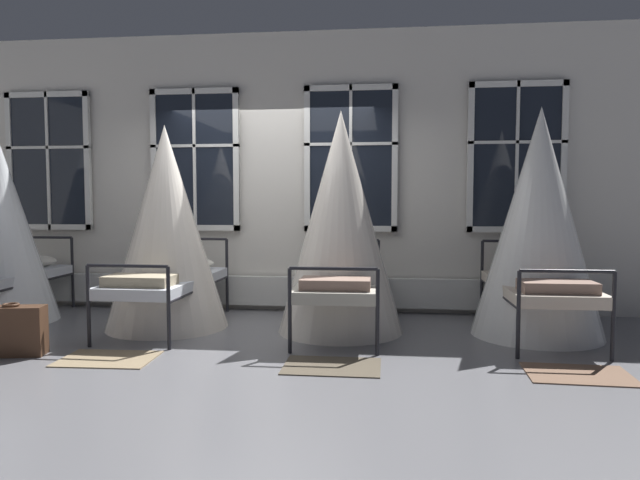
# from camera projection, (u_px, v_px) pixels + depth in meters

# --- Properties ---
(ground) EXTENTS (20.61, 20.61, 0.00)m
(ground) POSITION_uv_depth(u_px,v_px,m) (252.00, 330.00, 6.14)
(ground) COLOR slate
(back_wall_with_windows) EXTENTS (10.93, 0.10, 3.44)m
(back_wall_with_windows) POSITION_uv_depth(u_px,v_px,m) (273.00, 173.00, 7.22)
(back_wall_with_windows) COLOR silver
(back_wall_with_windows) RESTS_ON ground
(window_bank) EXTENTS (6.99, 0.10, 2.69)m
(window_bank) POSITION_uv_depth(u_px,v_px,m) (272.00, 223.00, 7.14)
(window_bank) COLOR black
(window_bank) RESTS_ON ground
(cot_second) EXTENTS (1.30, 1.90, 2.18)m
(cot_second) POSITION_uv_depth(u_px,v_px,m) (166.00, 230.00, 6.21)
(cot_second) COLOR black
(cot_second) RESTS_ON ground
(cot_third) EXTENTS (1.30, 1.90, 2.30)m
(cot_third) POSITION_uv_depth(u_px,v_px,m) (341.00, 226.00, 6.00)
(cot_third) COLOR black
(cot_third) RESTS_ON ground
(cot_fourth) EXTENTS (1.30, 1.89, 2.31)m
(cot_fourth) POSITION_uv_depth(u_px,v_px,m) (539.00, 226.00, 5.81)
(cot_fourth) COLOR black
(cot_fourth) RESTS_ON ground
(rug_second) EXTENTS (0.82, 0.59, 0.01)m
(rug_second) POSITION_uv_depth(u_px,v_px,m) (108.00, 359.00, 4.99)
(rug_second) COLOR #8E7A5B
(rug_second) RESTS_ON ground
(rug_third) EXTENTS (0.80, 0.56, 0.01)m
(rug_third) POSITION_uv_depth(u_px,v_px,m) (332.00, 366.00, 4.76)
(rug_third) COLOR brown
(rug_third) RESTS_ON ground
(rug_fourth) EXTENTS (0.82, 0.59, 0.01)m
(rug_fourth) POSITION_uv_depth(u_px,v_px,m) (578.00, 374.00, 4.54)
(rug_fourth) COLOR brown
(rug_fourth) RESTS_ON ground
(suitcase_dark) EXTENTS (0.59, 0.31, 0.47)m
(suitcase_dark) POSITION_uv_depth(u_px,v_px,m) (12.00, 331.00, 5.10)
(suitcase_dark) COLOR #472D1E
(suitcase_dark) RESTS_ON ground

